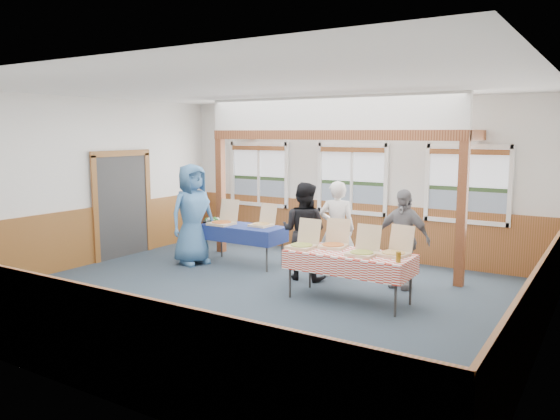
% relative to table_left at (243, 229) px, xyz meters
% --- Properties ---
extents(floor, '(8.00, 8.00, 0.00)m').
position_rel_table_left_xyz_m(floor, '(1.45, -1.63, -0.69)').
color(floor, '#24313B').
rests_on(floor, ground).
extents(ceiling, '(8.00, 8.00, 0.00)m').
position_rel_table_left_xyz_m(ceiling, '(1.45, -1.63, 2.51)').
color(ceiling, white).
rests_on(ceiling, wall_back).
extents(wall_back, '(8.00, 0.00, 8.00)m').
position_rel_table_left_xyz_m(wall_back, '(1.45, 1.87, 0.91)').
color(wall_back, silver).
rests_on(wall_back, floor).
extents(wall_front, '(8.00, 0.00, 8.00)m').
position_rel_table_left_xyz_m(wall_front, '(1.45, -5.13, 0.91)').
color(wall_front, silver).
rests_on(wall_front, floor).
extents(wall_left, '(0.00, 8.00, 8.00)m').
position_rel_table_left_xyz_m(wall_left, '(-2.55, -1.63, 0.91)').
color(wall_left, silver).
rests_on(wall_left, floor).
extents(wall_right, '(0.00, 8.00, 8.00)m').
position_rel_table_left_xyz_m(wall_right, '(5.45, -1.63, 0.91)').
color(wall_right, silver).
rests_on(wall_right, floor).
extents(wainscot_back, '(7.98, 0.05, 1.10)m').
position_rel_table_left_xyz_m(wainscot_back, '(1.45, 1.84, -0.14)').
color(wainscot_back, brown).
rests_on(wainscot_back, floor).
extents(wainscot_front, '(7.98, 0.05, 1.10)m').
position_rel_table_left_xyz_m(wainscot_front, '(1.45, -5.11, -0.14)').
color(wainscot_front, brown).
rests_on(wainscot_front, floor).
extents(wainscot_left, '(0.05, 6.98, 1.10)m').
position_rel_table_left_xyz_m(wainscot_left, '(-2.52, -1.63, -0.14)').
color(wainscot_left, brown).
rests_on(wainscot_left, floor).
extents(wainscot_right, '(0.05, 6.98, 1.10)m').
position_rel_table_left_xyz_m(wainscot_right, '(5.43, -1.63, -0.14)').
color(wainscot_right, brown).
rests_on(wainscot_right, floor).
extents(cased_opening, '(0.06, 1.30, 2.10)m').
position_rel_table_left_xyz_m(cased_opening, '(-2.51, -0.73, 0.36)').
color(cased_opening, '#313131').
rests_on(cased_opening, wall_left).
extents(window_left, '(1.56, 0.10, 1.46)m').
position_rel_table_left_xyz_m(window_left, '(-0.85, 1.82, 0.99)').
color(window_left, white).
rests_on(window_left, wall_back).
extents(window_mid, '(1.56, 0.10, 1.46)m').
position_rel_table_left_xyz_m(window_mid, '(1.45, 1.82, 0.99)').
color(window_mid, white).
rests_on(window_mid, wall_back).
extents(window_right, '(1.56, 0.10, 1.46)m').
position_rel_table_left_xyz_m(window_right, '(3.75, 1.82, 0.99)').
color(window_right, white).
rests_on(window_right, wall_back).
extents(post_left, '(0.15, 0.15, 2.40)m').
position_rel_table_left_xyz_m(post_left, '(-1.05, 0.67, 0.51)').
color(post_left, '#552713').
rests_on(post_left, floor).
extents(post_right, '(0.15, 0.15, 2.40)m').
position_rel_table_left_xyz_m(post_right, '(3.95, 0.67, 0.51)').
color(post_right, '#552713').
rests_on(post_right, floor).
extents(cross_beam, '(5.15, 0.18, 0.18)m').
position_rel_table_left_xyz_m(cross_beam, '(1.45, 0.67, 1.80)').
color(cross_beam, '#552713').
rests_on(cross_beam, post_left).
extents(table_left, '(1.77, 1.12, 0.76)m').
position_rel_table_left_xyz_m(table_left, '(0.00, 0.00, 0.00)').
color(table_left, '#313131').
rests_on(table_left, floor).
extents(table_right, '(1.91, 0.89, 0.76)m').
position_rel_table_left_xyz_m(table_right, '(2.75, -1.07, 0.01)').
color(table_right, '#313131').
rests_on(table_right, floor).
extents(pizza_box_a, '(0.43, 0.53, 0.47)m').
position_rel_table_left_xyz_m(pizza_box_a, '(-0.40, -0.11, 0.13)').
color(pizza_box_a, '#D1AB8B').
rests_on(pizza_box_a, table_left).
extents(pizza_box_b, '(0.40, 0.48, 0.41)m').
position_rel_table_left_xyz_m(pizza_box_b, '(0.35, 0.16, 0.13)').
color(pizza_box_b, '#D1AB8B').
rests_on(pizza_box_b, table_left).
extents(pizza_box_c, '(0.40, 0.49, 0.43)m').
position_rel_table_left_xyz_m(pizza_box_c, '(2.00, -1.17, 0.13)').
color(pizza_box_c, '#D1AB8B').
rests_on(pizza_box_c, table_right).
extents(pizza_box_d, '(0.45, 0.52, 0.42)m').
position_rel_table_left_xyz_m(pizza_box_d, '(2.39, -0.88, 0.13)').
color(pizza_box_d, '#D1AB8B').
rests_on(pizza_box_d, table_right).
extents(pizza_box_e, '(0.39, 0.48, 0.42)m').
position_rel_table_left_xyz_m(pizza_box_e, '(3.00, -1.15, 0.13)').
color(pizza_box_e, '#D1AB8B').
rests_on(pizza_box_e, table_right).
extents(pizza_box_f, '(0.46, 0.53, 0.42)m').
position_rel_table_left_xyz_m(pizza_box_f, '(3.40, -0.93, 0.13)').
color(pizza_box_f, '#D1AB8B').
rests_on(pizza_box_f, table_right).
extents(veggie_tray, '(0.39, 0.39, 0.09)m').
position_rel_table_left_xyz_m(veggie_tray, '(-0.75, 0.00, 0.09)').
color(veggie_tray, black).
rests_on(veggie_tray, table_left).
extents(drink_glass, '(0.07, 0.07, 0.15)m').
position_rel_table_left_xyz_m(drink_glass, '(3.60, -1.32, 0.14)').
color(drink_glass, '#8A6417').
rests_on(drink_glass, table_right).
extents(woman_white, '(0.73, 0.61, 1.71)m').
position_rel_table_left_xyz_m(woman_white, '(1.94, 0.15, 0.16)').
color(woman_white, white).
rests_on(woman_white, floor).
extents(woman_black, '(0.88, 0.71, 1.69)m').
position_rel_table_left_xyz_m(woman_black, '(1.53, -0.32, 0.15)').
color(woman_black, black).
rests_on(woman_black, floor).
extents(man_blue, '(0.85, 1.08, 1.95)m').
position_rel_table_left_xyz_m(man_blue, '(-0.83, -0.49, 0.28)').
color(man_blue, '#3C6997').
rests_on(man_blue, floor).
extents(person_grey, '(1.00, 0.53, 1.63)m').
position_rel_table_left_xyz_m(person_grey, '(3.16, 0.08, 0.12)').
color(person_grey, slate).
rests_on(person_grey, floor).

